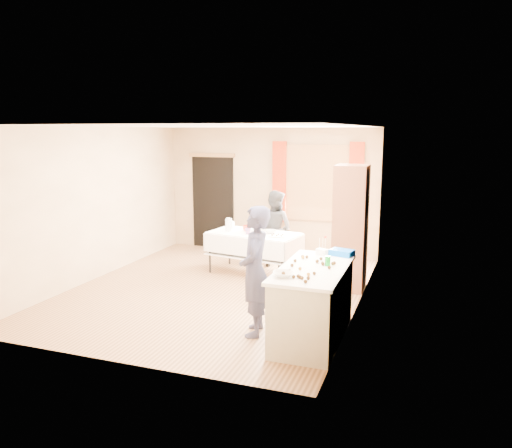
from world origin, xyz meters
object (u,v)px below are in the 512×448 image
at_px(party_table, 254,249).
at_px(girl, 255,271).
at_px(woman, 275,229).
at_px(cabinet, 350,228).
at_px(counter, 313,303).
at_px(chair, 269,246).

bearing_deg(party_table, girl, -60.64).
bearing_deg(woman, cabinet, 169.90).
distance_m(counter, girl, 0.81).
xyz_separation_m(party_table, woman, (0.19, 0.63, 0.28)).
height_order(chair, woman, woman).
relative_size(chair, woman, 0.68).
xyz_separation_m(girl, woman, (-0.73, 3.17, -0.10)).
relative_size(cabinet, chair, 2.04).
xyz_separation_m(chair, girl, (0.97, -3.51, 0.52)).
bearing_deg(girl, chair, -178.40).
distance_m(party_table, girl, 2.73).
bearing_deg(chair, girl, -91.53).
xyz_separation_m(chair, woman, (0.23, -0.33, 0.43)).
relative_size(party_table, girl, 1.06).
bearing_deg(cabinet, girl, -109.85).
xyz_separation_m(cabinet, girl, (-0.82, -2.27, -0.19)).
distance_m(girl, woman, 3.26).
bearing_deg(counter, woman, 115.28).
bearing_deg(chair, woman, -71.77).
bearing_deg(girl, woman, 179.18).
bearing_deg(counter, cabinet, 87.35).
bearing_deg(woman, party_table, 93.31).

